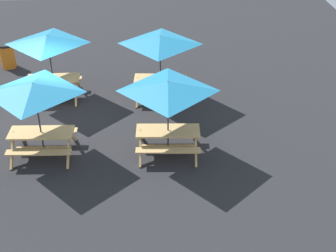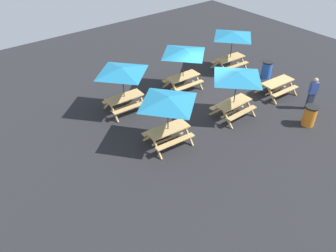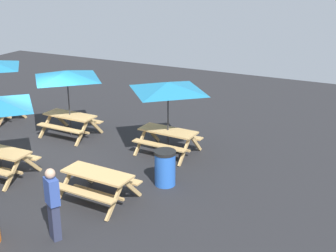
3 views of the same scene
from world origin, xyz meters
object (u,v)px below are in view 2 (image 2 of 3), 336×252
(picnic_table_2, at_px, (233,37))
(picnic_table_4, at_px, (277,85))
(picnic_table_5, at_px, (184,54))
(trash_bin_blue, at_px, (267,69))
(person_standing, at_px, (312,93))
(picnic_table_1, at_px, (168,104))
(picnic_table_3, at_px, (237,78))
(trash_bin_orange, at_px, (310,116))
(picnic_table_0, at_px, (122,73))

(picnic_table_2, bearing_deg, picnic_table_4, -90.06)
(picnic_table_2, xyz_separation_m, picnic_table_5, (-3.69, -0.10, 0.00))
(picnic_table_2, height_order, picnic_table_5, same)
(picnic_table_5, relative_size, trash_bin_blue, 2.38)
(picnic_table_4, xyz_separation_m, person_standing, (0.15, -1.85, 0.32))
(picnic_table_1, bearing_deg, picnic_table_2, 29.30)
(picnic_table_4, relative_size, picnic_table_5, 0.80)
(picnic_table_3, xyz_separation_m, picnic_table_4, (3.28, 0.01, -1.43))
(picnic_table_5, height_order, person_standing, picnic_table_5)
(picnic_table_3, distance_m, trash_bin_orange, 3.73)
(trash_bin_orange, distance_m, trash_bin_blue, 4.70)
(picnic_table_0, distance_m, picnic_table_2, 7.26)
(picnic_table_1, xyz_separation_m, trash_bin_orange, (5.88, -2.84, -1.49))
(picnic_table_1, height_order, picnic_table_2, same)
(picnic_table_2, relative_size, person_standing, 1.40)
(picnic_table_1, height_order, picnic_table_3, same)
(picnic_table_1, distance_m, picnic_table_2, 7.90)
(picnic_table_1, bearing_deg, person_standing, -11.70)
(trash_bin_orange, relative_size, trash_bin_blue, 1.00)
(picnic_table_4, relative_size, trash_bin_blue, 1.91)
(picnic_table_5, bearing_deg, trash_bin_blue, -20.50)
(picnic_table_4, bearing_deg, picnic_table_2, 89.89)
(picnic_table_0, distance_m, trash_bin_blue, 8.53)
(trash_bin_orange, bearing_deg, person_standing, 31.98)
(picnic_table_1, bearing_deg, picnic_table_3, 0.96)
(picnic_table_1, distance_m, person_standing, 7.49)
(picnic_table_0, xyz_separation_m, picnic_table_3, (3.77, -3.53, 0.00))
(picnic_table_5, distance_m, trash_bin_orange, 6.67)
(trash_bin_blue, xyz_separation_m, person_standing, (-0.96, -3.38, 0.39))
(picnic_table_1, relative_size, picnic_table_4, 1.25)
(picnic_table_3, distance_m, picnic_table_4, 3.58)
(picnic_table_3, relative_size, trash_bin_blue, 2.38)
(picnic_table_3, xyz_separation_m, trash_bin_blue, (4.39, 1.54, -1.49))
(picnic_table_4, bearing_deg, picnic_table_0, 156.75)
(picnic_table_0, height_order, picnic_table_5, same)
(picnic_table_3, bearing_deg, trash_bin_blue, 18.64)
(picnic_table_2, distance_m, trash_bin_blue, 2.65)
(picnic_table_1, xyz_separation_m, trash_bin_blue, (8.08, 1.31, -1.49))
(picnic_table_5, distance_m, person_standing, 6.50)
(trash_bin_orange, bearing_deg, picnic_table_1, 154.20)
(picnic_table_0, height_order, picnic_table_4, picnic_table_0)
(trash_bin_blue, bearing_deg, picnic_table_5, 157.61)
(picnic_table_2, height_order, picnic_table_4, picnic_table_2)
(picnic_table_1, bearing_deg, picnic_table_4, 2.72)
(picnic_table_4, height_order, picnic_table_5, picnic_table_5)
(picnic_table_2, height_order, picnic_table_3, same)
(picnic_table_1, height_order, picnic_table_4, picnic_table_1)
(picnic_table_1, distance_m, picnic_table_5, 4.73)
(picnic_table_5, bearing_deg, picnic_table_3, -84.79)
(trash_bin_orange, height_order, person_standing, person_standing)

